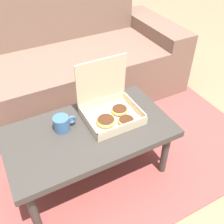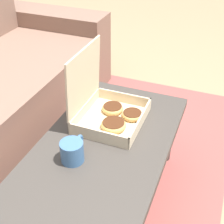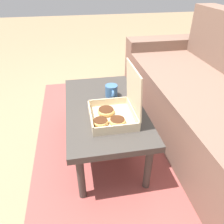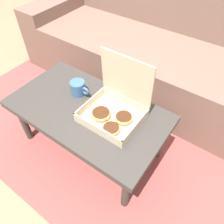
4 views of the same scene
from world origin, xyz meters
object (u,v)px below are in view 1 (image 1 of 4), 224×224
(coffee_table, at_px, (89,135))
(couch, at_px, (45,70))
(coffee_mug, at_px, (62,124))
(pastry_box, at_px, (111,109))

(coffee_table, bearing_deg, couch, 90.00)
(couch, height_order, coffee_mug, couch)
(couch, height_order, pastry_box, couch)
(couch, distance_m, coffee_mug, 0.83)
(couch, xyz_separation_m, pastry_box, (0.16, -0.84, 0.14))
(couch, distance_m, pastry_box, 0.87)
(couch, bearing_deg, coffee_table, -90.00)
(pastry_box, relative_size, coffee_mug, 2.51)
(couch, bearing_deg, coffee_mug, -98.82)
(coffee_table, bearing_deg, coffee_mug, 149.94)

